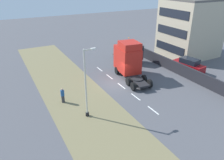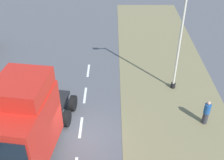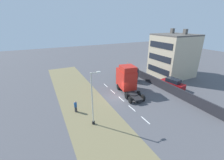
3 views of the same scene
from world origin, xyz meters
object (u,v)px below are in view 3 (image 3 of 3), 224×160
(flatbed_truck, at_px, (131,74))
(parked_car, at_px, (172,84))
(pedestrian, at_px, (76,107))
(lamp_post, at_px, (93,102))
(lorry_cab, at_px, (127,79))

(flatbed_truck, height_order, parked_car, flatbed_truck)
(parked_car, xyz_separation_m, pedestrian, (-18.39, 0.24, -0.18))
(flatbed_truck, distance_m, parked_car, 8.67)
(flatbed_truck, relative_size, lamp_post, 0.83)
(flatbed_truck, distance_m, lamp_post, 16.37)
(lamp_post, bearing_deg, flatbed_truck, 41.04)
(lamp_post, distance_m, pedestrian, 4.56)
(lorry_cab, bearing_deg, parked_car, -11.03)
(flatbed_truck, bearing_deg, lamp_post, 31.55)
(lorry_cab, bearing_deg, lamp_post, -135.31)
(parked_car, xyz_separation_m, lamp_post, (-17.01, -3.45, 2.11))
(lorry_cab, relative_size, lamp_post, 1.12)
(lorry_cab, xyz_separation_m, lamp_post, (-8.61, -6.38, 0.65))
(parked_car, bearing_deg, pedestrian, 169.75)
(lorry_cab, distance_m, pedestrian, 10.47)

